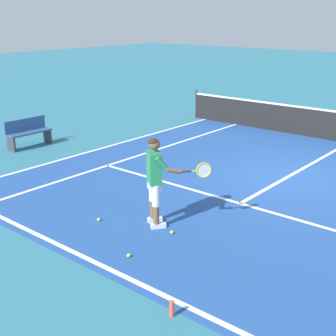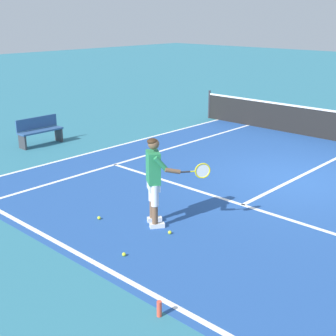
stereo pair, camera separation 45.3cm
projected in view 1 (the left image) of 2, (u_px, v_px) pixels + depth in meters
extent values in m
plane|color=teal|center=(289.00, 177.00, 11.68)|extent=(80.00, 80.00, 0.00)
cube|color=#234C93|center=(271.00, 186.00, 11.01)|extent=(10.98, 10.47, 0.00)
cube|color=white|center=(116.00, 272.00, 7.34)|extent=(10.98, 0.10, 0.01)
cube|color=white|center=(240.00, 203.00, 10.02)|extent=(8.23, 0.10, 0.01)
cube|color=white|center=(304.00, 168.00, 12.35)|extent=(0.10, 6.40, 0.01)
cube|color=white|center=(142.00, 154.00, 13.52)|extent=(0.10, 10.07, 0.01)
cube|color=white|center=(109.00, 146.00, 14.36)|extent=(0.10, 10.07, 0.01)
cylinder|color=#333338|center=(196.00, 104.00, 18.13)|extent=(0.08, 0.08, 1.07)
cube|color=white|center=(155.00, 220.00, 9.13)|extent=(0.25, 0.29, 0.09)
cube|color=white|center=(158.00, 226.00, 8.87)|extent=(0.25, 0.29, 0.09)
cylinder|color=brown|center=(153.00, 209.00, 9.05)|extent=(0.11, 0.11, 0.36)
cylinder|color=silver|center=(153.00, 191.00, 8.93)|extent=(0.14, 0.14, 0.41)
cylinder|color=brown|center=(156.00, 215.00, 8.79)|extent=(0.11, 0.11, 0.36)
cylinder|color=silver|center=(156.00, 196.00, 8.67)|extent=(0.14, 0.14, 0.41)
cube|color=silver|center=(154.00, 185.00, 8.75)|extent=(0.39, 0.36, 0.20)
cube|color=#28844C|center=(154.00, 168.00, 8.64)|extent=(0.44, 0.40, 0.60)
cylinder|color=brown|center=(151.00, 166.00, 8.88)|extent=(0.09, 0.09, 0.62)
cylinder|color=#28844C|center=(162.00, 164.00, 8.37)|extent=(0.23, 0.27, 0.29)
cylinder|color=brown|center=(174.00, 171.00, 8.43)|extent=(0.23, 0.28, 0.14)
sphere|color=brown|center=(154.00, 144.00, 8.50)|extent=(0.21, 0.21, 0.21)
ellipsoid|color=#382314|center=(153.00, 142.00, 8.48)|extent=(0.28, 0.28, 0.12)
cylinder|color=#232326|center=(186.00, 172.00, 8.48)|extent=(0.14, 0.18, 0.03)
cylinder|color=yellow|center=(194.00, 171.00, 8.51)|extent=(0.08, 0.10, 0.02)
torus|color=yellow|center=(204.00, 170.00, 8.56)|extent=(0.19, 0.26, 0.30)
cylinder|color=silver|center=(204.00, 170.00, 8.56)|extent=(0.15, 0.21, 0.25)
sphere|color=#CCE02D|center=(172.00, 232.00, 8.62)|extent=(0.07, 0.07, 0.07)
sphere|color=#CCE02D|center=(99.00, 219.00, 9.16)|extent=(0.07, 0.07, 0.07)
sphere|color=#CCE02D|center=(129.00, 255.00, 7.80)|extent=(0.07, 0.07, 0.07)
cube|color=#2D5184|center=(29.00, 132.00, 14.15)|extent=(0.40, 1.40, 0.05)
cube|color=#2D5184|center=(25.00, 124.00, 14.19)|extent=(0.04, 1.40, 0.36)
cube|color=#38383D|center=(47.00, 136.00, 14.69)|extent=(0.36, 0.06, 0.42)
cube|color=#38383D|center=(11.00, 144.00, 13.75)|extent=(0.36, 0.06, 0.42)
cylinder|color=#E04C38|center=(172.00, 309.00, 6.25)|extent=(0.07, 0.07, 0.23)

